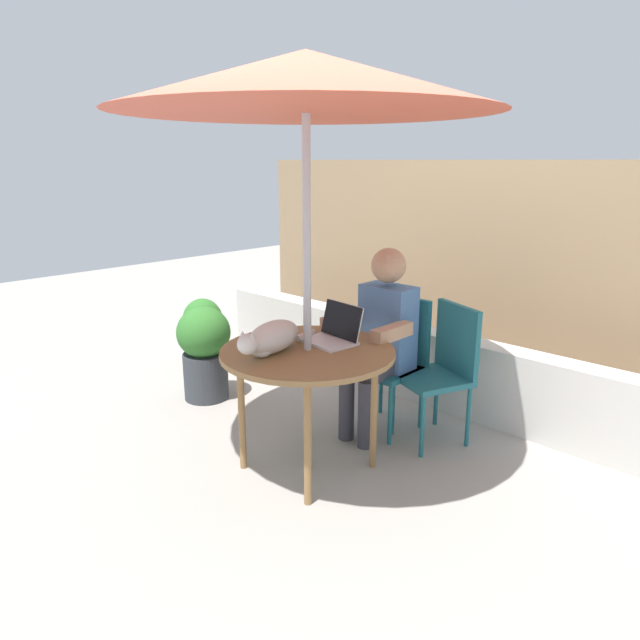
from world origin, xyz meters
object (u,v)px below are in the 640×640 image
object	(u,v)px
chair_empty	(443,363)
person_seated	(381,333)
patio_umbrella	(306,82)
chair_occupied	(395,352)
patio_table	(308,360)
potted_plant_near_fence	(203,332)
laptop	(335,331)
cat	(271,338)
potted_plant_by_chair	(205,350)

from	to	relation	value
chair_empty	person_seated	distance (m)	0.44
patio_umbrella	chair_occupied	bearing A→B (deg)	90.00
patio_table	potted_plant_near_fence	bearing A→B (deg)	163.45
chair_empty	laptop	xyz separation A→B (m)	(-0.34, -0.64, 0.28)
chair_occupied	potted_plant_near_fence	xyz separation A→B (m)	(-1.79, -0.28, -0.17)
patio_umbrella	potted_plant_near_fence	distance (m)	2.57
potted_plant_near_fence	chair_empty	bearing A→B (deg)	8.81
cat	potted_plant_by_chair	bearing A→B (deg)	162.58
patio_umbrella	chair_empty	size ratio (longest dim) A/B	2.58
chair_occupied	laptop	xyz separation A→B (m)	(0.00, -0.59, 0.28)
chair_empty	potted_plant_by_chair	bearing A→B (deg)	-157.69
person_seated	chair_occupied	bearing A→B (deg)	90.00
cat	potted_plant_by_chair	size ratio (longest dim) A/B	0.92
patio_umbrella	chair_occupied	xyz separation A→B (m)	(0.00, 0.81, -1.60)
potted_plant_near_fence	laptop	bearing A→B (deg)	-9.87
patio_umbrella	laptop	world-z (taller)	patio_umbrella
potted_plant_by_chair	patio_umbrella	bearing A→B (deg)	-8.54
patio_umbrella	potted_plant_near_fence	xyz separation A→B (m)	(-1.79, 0.53, -1.77)
patio_umbrella	cat	size ratio (longest dim) A/B	3.49
chair_empty	laptop	bearing A→B (deg)	-117.85
chair_empty	potted_plant_near_fence	size ratio (longest dim) A/B	1.39
cat	chair_occupied	bearing A→B (deg)	84.02
patio_table	potted_plant_near_fence	distance (m)	1.89
chair_occupied	laptop	distance (m)	0.65
patio_umbrella	potted_plant_near_fence	bearing A→B (deg)	163.45
chair_empty	potted_plant_by_chair	world-z (taller)	chair_empty
chair_occupied	chair_empty	bearing A→B (deg)	8.40
patio_umbrella	potted_plant_by_chair	distance (m)	2.16
chair_empty	person_seated	xyz separation A→B (m)	(-0.34, -0.21, 0.17)
cat	laptop	bearing A→B (deg)	74.79
chair_occupied	person_seated	distance (m)	0.23
cat	potted_plant_near_fence	bearing A→B (deg)	157.16
chair_occupied	cat	distance (m)	1.04
chair_occupied	laptop	size ratio (longest dim) A/B	2.70
patio_umbrella	person_seated	world-z (taller)	patio_umbrella
chair_occupied	potted_plant_near_fence	world-z (taller)	chair_occupied
chair_occupied	cat	xyz separation A→B (m)	(-0.10, -0.99, 0.30)
patio_umbrella	chair_occupied	world-z (taller)	patio_umbrella
chair_empty	potted_plant_by_chair	distance (m)	1.77
patio_umbrella	laptop	distance (m)	1.34
patio_umbrella	patio_table	bearing A→B (deg)	0.00
patio_table	chair_occupied	distance (m)	0.83
potted_plant_near_fence	potted_plant_by_chair	bearing A→B (deg)	-33.97
patio_umbrella	potted_plant_near_fence	world-z (taller)	patio_umbrella
patio_table	chair_occupied	xyz separation A→B (m)	(0.00, 0.81, -0.15)
chair_occupied	cat	world-z (taller)	cat
patio_table	cat	world-z (taller)	cat
patio_table	cat	xyz separation A→B (m)	(-0.10, -0.18, 0.15)
chair_occupied	patio_table	bearing A→B (deg)	-90.00
patio_table	laptop	distance (m)	0.25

